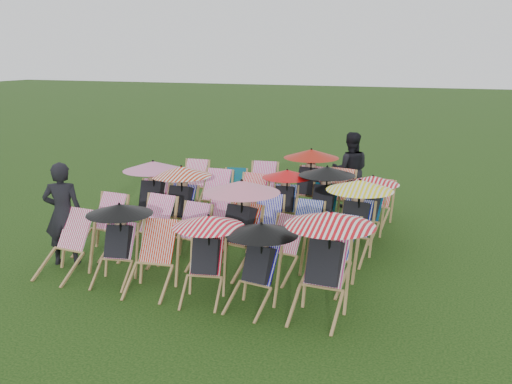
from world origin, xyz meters
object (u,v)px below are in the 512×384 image
(deckchair_5, at_px, (323,263))
(person_left, at_px, (63,214))
(deckchair_0, at_px, (65,245))
(person_rear, at_px, (350,170))
(deckchair_29, at_px, (377,203))

(deckchair_5, distance_m, person_left, 4.40)
(deckchair_0, relative_size, person_rear, 0.57)
(deckchair_5, distance_m, person_rear, 5.54)
(deckchair_29, relative_size, person_rear, 0.51)
(deckchair_5, bearing_deg, person_left, 177.50)
(deckchair_29, xyz_separation_m, person_rear, (-0.76, 1.04, 0.42))
(deckchair_0, distance_m, person_rear, 6.42)
(deckchair_0, distance_m, deckchair_5, 4.07)
(person_rear, bearing_deg, deckchair_29, 112.53)
(deckchair_0, height_order, person_left, person_left)
(deckchair_5, height_order, person_rear, person_rear)
(deckchair_5, bearing_deg, deckchair_29, 92.59)
(deckchair_5, relative_size, person_left, 0.82)
(person_left, height_order, person_rear, person_left)
(deckchair_5, height_order, deckchair_29, deckchair_5)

